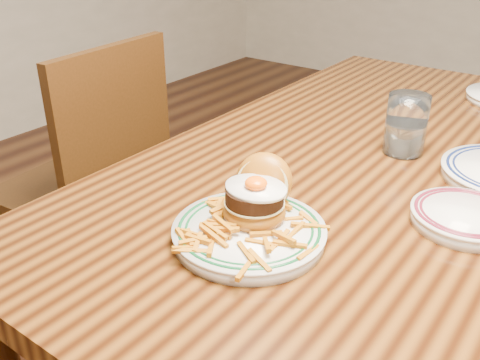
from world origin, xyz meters
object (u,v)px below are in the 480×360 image
Objects in this scene: table at (368,188)px; main_plate at (252,218)px; chair_left at (93,180)px; side_plate at (465,216)px.

table is 5.93× the size of main_plate.
main_plate is (-0.02, -0.43, 0.12)m from table.
chair_left reaches higher than main_plate.
chair_left is 0.90m from main_plate.
side_plate reaches higher than table.
chair_left is at bearing 140.95° from main_plate.
main_plate is 1.38× the size of side_plate.
side_plate is at bearing -7.19° from chair_left.
table is at bearing 67.74° from main_plate.
main_plate reaches higher than side_plate.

